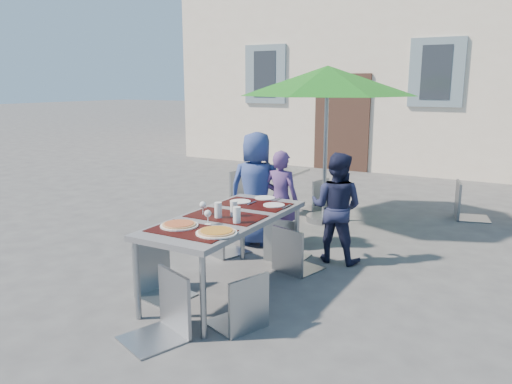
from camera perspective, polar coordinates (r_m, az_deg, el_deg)
The scene contains 20 objects.
ground at distance 4.48m, azimuth 0.58°, elevation -13.83°, with size 90.00×90.00×0.00m, color #424244.
dining_table at distance 4.72m, azimuth -3.45°, elevation -3.43°, with size 0.80×1.85×0.76m.
pizza_near_left at distance 4.40m, azimuth -8.77°, elevation -3.72°, with size 0.33×0.33×0.03m.
pizza_near_right at distance 4.16m, azimuth -4.54°, elevation -4.57°, with size 0.35×0.35×0.03m.
glassware at distance 4.59m, azimuth -3.61°, elevation -2.18°, with size 0.50×0.41×0.15m.
place_settings at distance 5.24m, azimuth 0.45°, elevation -1.08°, with size 0.64×0.50×0.01m.
child_0 at distance 6.14m, azimuth 0.04°, elevation 0.36°, with size 0.69×0.45×1.41m, color navy.
child_1 at distance 6.02m, azimuth 2.82°, elevation -0.90°, with size 0.44×0.29×1.20m, color #573975.
child_2 at distance 5.64m, azimuth 9.16°, elevation -1.76°, with size 0.60×0.35×1.24m, color #1B1E3C.
chair_0 at distance 5.80m, azimuth -4.21°, elevation -1.71°, with size 0.56×0.56×0.98m.
chair_1 at distance 5.59m, azimuth 3.33°, elevation -2.38°, with size 0.43×0.44×0.96m.
chair_2 at distance 5.26m, azimuth 4.36°, elevation -3.46°, with size 0.51×0.51×0.94m.
chair_3 at distance 4.78m, azimuth -11.20°, elevation -5.07°, with size 0.50×0.50×0.97m.
chair_4 at distance 4.05m, azimuth -1.66°, elevation -8.71°, with size 0.52×0.52×0.90m.
chair_5 at distance 3.97m, azimuth -10.74°, elevation -8.46°, with size 0.56×0.57×0.99m.
patio_umbrella at distance 7.11m, azimuth 8.16°, elevation 12.34°, with size 2.49×2.49×2.22m.
cafe_table_0 at distance 7.64m, azimuth 3.00°, elevation 0.80°, with size 0.65×0.65×0.69m.
bg_chair_l_0 at distance 8.56m, azimuth -1.54°, elevation 2.87°, with size 0.50×0.50×0.98m.
bg_chair_r_0 at distance 7.98m, azimuth 6.88°, elevation 1.89°, with size 0.51×0.50×0.94m.
bg_chair_l_1 at distance 7.98m, azimuth 23.05°, elevation 1.53°, with size 0.57×0.56×1.05m.
Camera 1 is at (1.94, -3.53, 1.97)m, focal length 35.00 mm.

